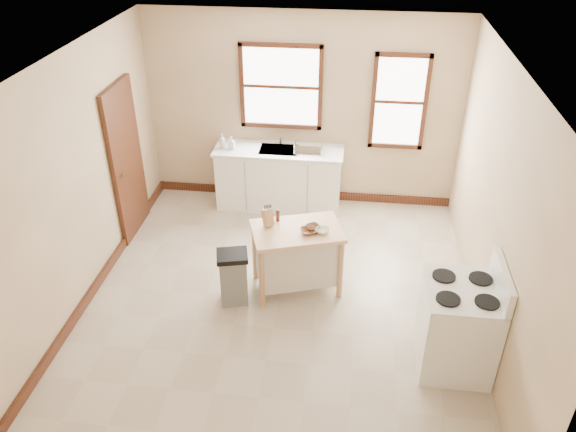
% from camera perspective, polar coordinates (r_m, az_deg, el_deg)
% --- Properties ---
extents(floor, '(5.00, 5.00, 0.00)m').
position_cam_1_polar(floor, '(6.72, -0.91, -8.48)').
color(floor, '#BAAB93').
rests_on(floor, ground).
extents(ceiling, '(5.00, 5.00, 0.00)m').
position_cam_1_polar(ceiling, '(5.36, -1.17, 15.06)').
color(ceiling, white).
rests_on(ceiling, ground).
extents(wall_back, '(4.50, 0.04, 2.80)m').
position_cam_1_polar(wall_back, '(8.16, 1.44, 10.62)').
color(wall_back, '#DAB78F').
rests_on(wall_back, ground).
extents(wall_left, '(0.04, 5.00, 2.80)m').
position_cam_1_polar(wall_left, '(6.58, -20.84, 3.02)').
color(wall_left, '#DAB78F').
rests_on(wall_left, ground).
extents(wall_right, '(0.04, 5.00, 2.80)m').
position_cam_1_polar(wall_right, '(6.06, 20.55, 0.53)').
color(wall_right, '#DAB78F').
rests_on(wall_right, ground).
extents(window_main, '(1.17, 0.06, 1.22)m').
position_cam_1_polar(window_main, '(8.06, -0.72, 12.99)').
color(window_main, '#33150E').
rests_on(window_main, wall_back).
extents(window_side, '(0.77, 0.06, 1.37)m').
position_cam_1_polar(window_side, '(8.06, 11.22, 11.27)').
color(window_side, '#33150E').
rests_on(window_side, wall_back).
extents(door_left, '(0.06, 0.90, 2.10)m').
position_cam_1_polar(door_left, '(7.76, -16.08, 5.35)').
color(door_left, '#33150E').
rests_on(door_left, ground).
extents(baseboard_back, '(4.50, 0.04, 0.12)m').
position_cam_1_polar(baseboard_back, '(8.71, 1.30, 2.29)').
color(baseboard_back, '#33150E').
rests_on(baseboard_back, ground).
extents(baseboard_left, '(0.04, 5.00, 0.12)m').
position_cam_1_polar(baseboard_left, '(7.27, -18.64, -6.29)').
color(baseboard_left, '#33150E').
rests_on(baseboard_left, ground).
extents(sink_counter, '(1.86, 0.62, 0.92)m').
position_cam_1_polar(sink_counter, '(8.31, -0.92, 3.91)').
color(sink_counter, white).
rests_on(sink_counter, ground).
extents(faucet, '(0.03, 0.03, 0.22)m').
position_cam_1_polar(faucet, '(8.23, -0.78, 8.01)').
color(faucet, silver).
rests_on(faucet, sink_counter).
extents(soap_bottle_a, '(0.11, 0.11, 0.22)m').
position_cam_1_polar(soap_bottle_a, '(8.16, -6.70, 7.57)').
color(soap_bottle_a, '#B2B2B2').
rests_on(soap_bottle_a, sink_counter).
extents(soap_bottle_b, '(0.09, 0.09, 0.18)m').
position_cam_1_polar(soap_bottle_b, '(8.13, -5.76, 7.41)').
color(soap_bottle_b, '#B2B2B2').
rests_on(soap_bottle_b, sink_counter).
extents(dish_rack, '(0.41, 0.31, 0.10)m').
position_cam_1_polar(dish_rack, '(8.03, 2.10, 6.90)').
color(dish_rack, silver).
rests_on(dish_rack, sink_counter).
extents(kitchen_island, '(1.17, 0.93, 0.83)m').
position_cam_1_polar(kitchen_island, '(6.65, 0.89, -4.39)').
color(kitchen_island, '#ECBD8B').
rests_on(kitchen_island, ground).
extents(knife_block, '(0.14, 0.14, 0.20)m').
position_cam_1_polar(knife_block, '(6.44, -2.06, -0.19)').
color(knife_block, tan).
rests_on(knife_block, kitchen_island).
extents(pepper_grinder, '(0.06, 0.06, 0.15)m').
position_cam_1_polar(pepper_grinder, '(6.53, -1.06, 0.09)').
color(pepper_grinder, '#401C11').
rests_on(pepper_grinder, kitchen_island).
extents(bowl_a, '(0.23, 0.23, 0.04)m').
position_cam_1_polar(bowl_a, '(6.35, 2.09, -1.52)').
color(bowl_a, brown).
rests_on(bowl_a, kitchen_island).
extents(bowl_b, '(0.21, 0.21, 0.04)m').
position_cam_1_polar(bowl_b, '(6.42, 2.54, -1.14)').
color(bowl_b, brown).
rests_on(bowl_b, kitchen_island).
extents(bowl_c, '(0.22, 0.22, 0.05)m').
position_cam_1_polar(bowl_c, '(6.36, 3.53, -1.49)').
color(bowl_c, white).
rests_on(bowl_c, kitchen_island).
extents(trash_bin, '(0.41, 0.37, 0.67)m').
position_cam_1_polar(trash_bin, '(6.53, -5.56, -6.24)').
color(trash_bin, slate).
rests_on(trash_bin, ground).
extents(gas_stove, '(0.76, 0.77, 1.22)m').
position_cam_1_polar(gas_stove, '(5.83, 16.98, -9.73)').
color(gas_stove, white).
rests_on(gas_stove, ground).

